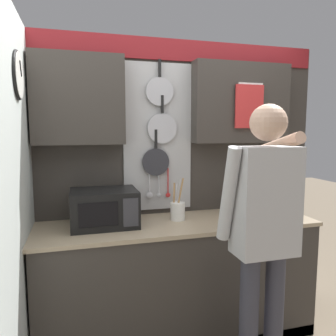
{
  "coord_description": "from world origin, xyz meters",
  "views": [
    {
      "loc": [
        -0.74,
        -2.36,
        1.65
      ],
      "look_at": [
        -0.03,
        0.2,
        1.34
      ],
      "focal_mm": 35.0,
      "sensor_mm": 36.0,
      "label": 1
    }
  ],
  "objects_px": {
    "microwave": "(104,208)",
    "person": "(264,222)",
    "knife_block": "(245,203)",
    "utensil_crock": "(178,210)"
  },
  "relations": [
    {
      "from": "microwave",
      "to": "person",
      "type": "height_order",
      "value": "person"
    },
    {
      "from": "microwave",
      "to": "utensil_crock",
      "type": "xyz_separation_m",
      "value": [
        0.57,
        0.0,
        -0.05
      ]
    },
    {
      "from": "knife_block",
      "to": "person",
      "type": "height_order",
      "value": "person"
    },
    {
      "from": "microwave",
      "to": "utensil_crock",
      "type": "bearing_deg",
      "value": 0.24
    },
    {
      "from": "knife_block",
      "to": "person",
      "type": "bearing_deg",
      "value": -110.3
    },
    {
      "from": "utensil_crock",
      "to": "person",
      "type": "xyz_separation_m",
      "value": [
        0.34,
        -0.69,
        0.07
      ]
    },
    {
      "from": "microwave",
      "to": "utensil_crock",
      "type": "distance_m",
      "value": 0.58
    },
    {
      "from": "microwave",
      "to": "person",
      "type": "xyz_separation_m",
      "value": [
        0.91,
        -0.68,
        0.01
      ]
    },
    {
      "from": "microwave",
      "to": "knife_block",
      "type": "bearing_deg",
      "value": 0.02
    },
    {
      "from": "utensil_crock",
      "to": "person",
      "type": "distance_m",
      "value": 0.77
    }
  ]
}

